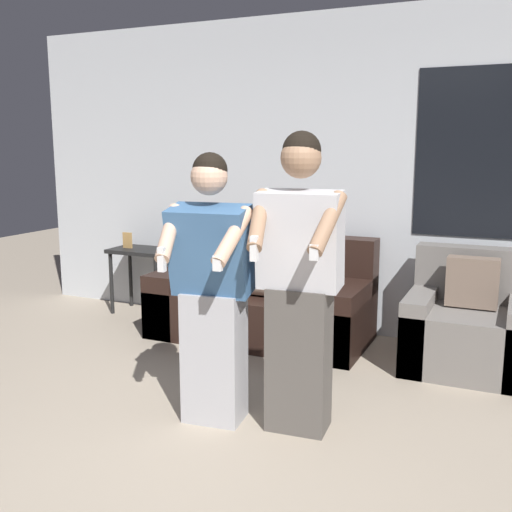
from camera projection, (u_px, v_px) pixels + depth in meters
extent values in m
plane|color=tan|center=(164.00, 494.00, 2.80)|extent=(14.00, 14.00, 0.00)
cube|color=silver|center=(341.00, 176.00, 5.08)|extent=(6.21, 0.06, 2.70)
cube|color=black|center=(490.00, 153.00, 4.54)|extent=(1.10, 0.01, 1.30)
cube|color=black|center=(260.00, 315.00, 5.05)|extent=(1.80, 0.86, 0.40)
cube|color=black|center=(275.00, 259.00, 5.26)|extent=(1.80, 0.22, 0.45)
cube|color=black|center=(182.00, 298.00, 5.34)|extent=(0.28, 0.86, 0.54)
cube|color=black|center=(348.00, 317.00, 4.73)|extent=(0.28, 0.86, 0.54)
cylinder|color=#CCB299|center=(255.00, 280.00, 4.89)|extent=(0.99, 0.24, 0.24)
cube|color=slate|center=(468.00, 339.00, 4.34)|extent=(0.87, 0.80, 0.44)
cube|color=slate|center=(475.00, 274.00, 4.54)|extent=(0.87, 0.20, 0.41)
cube|color=slate|center=(420.00, 327.00, 4.47)|extent=(0.18, 0.80, 0.54)
cube|color=#7A6656|center=(472.00, 282.00, 4.32)|extent=(0.36, 0.14, 0.36)
cube|color=black|center=(142.00, 251.00, 5.75)|extent=(0.59, 0.39, 0.04)
cylinder|color=black|center=(111.00, 283.00, 5.77)|extent=(0.04, 0.04, 0.60)
cylinder|color=black|center=(156.00, 289.00, 5.57)|extent=(0.04, 0.04, 0.60)
cylinder|color=black|center=(131.00, 277.00, 6.05)|extent=(0.04, 0.04, 0.60)
cylinder|color=black|center=(174.00, 282.00, 5.84)|extent=(0.04, 0.04, 0.60)
cube|color=tan|center=(127.00, 241.00, 5.78)|extent=(0.10, 0.02, 0.17)
cube|color=#B2B2B7|center=(214.00, 356.00, 3.51)|extent=(0.36, 0.28, 0.78)
cube|color=#3D6693|center=(211.00, 250.00, 3.37)|extent=(0.48, 0.36, 0.53)
sphere|color=#DBAD8E|center=(209.00, 177.00, 3.28)|extent=(0.21, 0.21, 0.21)
sphere|color=black|center=(210.00, 170.00, 3.28)|extent=(0.19, 0.19, 0.19)
cylinder|color=#DBAD8E|center=(169.00, 233.00, 3.27)|extent=(0.18, 0.36, 0.30)
cube|color=white|center=(162.00, 259.00, 3.14)|extent=(0.04, 0.04, 0.13)
cylinder|color=#DBAD8E|center=(233.00, 236.00, 3.15)|extent=(0.11, 0.36, 0.30)
cube|color=white|center=(218.00, 263.00, 3.04)|extent=(0.05, 0.04, 0.08)
cube|color=#56514C|center=(299.00, 358.00, 3.40)|extent=(0.36, 0.26, 0.83)
cube|color=silver|center=(300.00, 240.00, 3.26)|extent=(0.47, 0.29, 0.55)
sphere|color=#A37A5B|center=(301.00, 158.00, 3.18)|extent=(0.22, 0.22, 0.22)
sphere|color=black|center=(302.00, 150.00, 3.18)|extent=(0.21, 0.21, 0.21)
cylinder|color=#A37A5B|center=(259.00, 220.00, 3.17)|extent=(0.17, 0.36, 0.32)
cube|color=white|center=(254.00, 248.00, 3.04)|extent=(0.04, 0.04, 0.13)
cylinder|color=#A37A5B|center=(328.00, 223.00, 3.04)|extent=(0.12, 0.36, 0.32)
cube|color=white|center=(314.00, 252.00, 2.94)|extent=(0.05, 0.04, 0.08)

